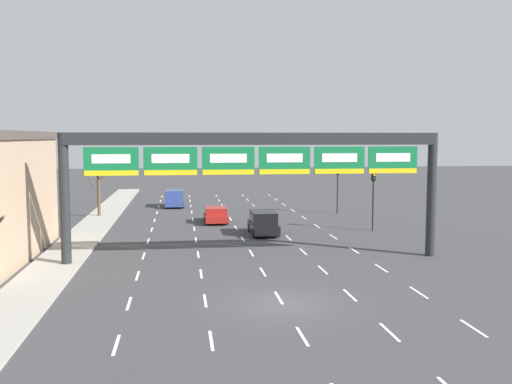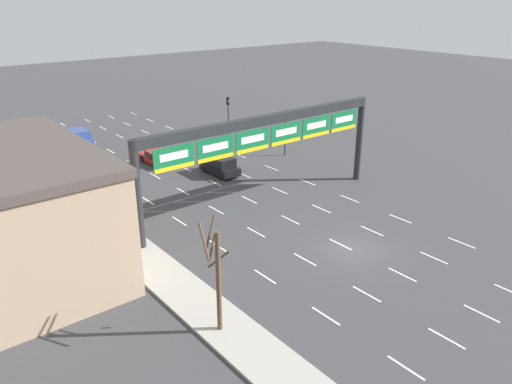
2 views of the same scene
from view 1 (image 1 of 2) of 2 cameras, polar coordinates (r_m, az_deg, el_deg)
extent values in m
plane|color=#3D3D3F|center=(25.10, 2.68, -11.16)|extent=(220.00, 220.00, 0.00)
cube|color=#A8A399|center=(25.68, -23.50, -11.06)|extent=(2.80, 110.00, 0.15)
cube|color=white|center=(21.06, -13.81, -14.63)|extent=(0.12, 2.00, 0.01)
cube|color=white|center=(25.79, -12.59, -10.82)|extent=(0.12, 2.00, 0.01)
cube|color=white|center=(30.61, -11.77, -8.20)|extent=(0.12, 2.00, 0.01)
cube|color=white|center=(35.47, -11.18, -6.29)|extent=(0.12, 2.00, 0.01)
cube|color=white|center=(40.37, -10.73, -4.84)|extent=(0.12, 2.00, 0.01)
cube|color=white|center=(45.29, -10.39, -3.71)|extent=(0.12, 2.00, 0.01)
cube|color=white|center=(50.23, -10.11, -2.80)|extent=(0.12, 2.00, 0.01)
cube|color=white|center=(55.18, -9.88, -2.05)|extent=(0.12, 2.00, 0.01)
cube|color=white|center=(60.14, -9.69, -1.43)|extent=(0.12, 2.00, 0.01)
cube|color=white|center=(65.10, -9.53, -0.90)|extent=(0.12, 2.00, 0.01)
cube|color=white|center=(70.07, -9.39, -0.45)|extent=(0.12, 2.00, 0.01)
cube|color=white|center=(20.96, -4.51, -14.58)|extent=(0.12, 2.00, 0.01)
cube|color=white|center=(25.71, -5.11, -10.76)|extent=(0.12, 2.00, 0.01)
cube|color=white|center=(30.54, -5.52, -8.14)|extent=(0.12, 2.00, 0.01)
cube|color=white|center=(35.41, -5.81, -6.23)|extent=(0.12, 2.00, 0.01)
cube|color=white|center=(40.32, -6.03, -4.79)|extent=(0.12, 2.00, 0.01)
cube|color=white|center=(45.25, -6.20, -3.66)|extent=(0.12, 2.00, 0.01)
cube|color=white|center=(50.19, -6.34, -2.76)|extent=(0.12, 2.00, 0.01)
cube|color=white|center=(55.14, -6.45, -2.01)|extent=(0.12, 2.00, 0.01)
cube|color=white|center=(60.10, -6.54, -1.39)|extent=(0.12, 2.00, 0.01)
cube|color=white|center=(65.07, -6.62, -0.86)|extent=(0.12, 2.00, 0.01)
cube|color=white|center=(70.04, -6.69, -0.41)|extent=(0.12, 2.00, 0.01)
cube|color=white|center=(21.37, 4.64, -14.18)|extent=(0.12, 2.00, 0.01)
cube|color=white|center=(26.05, 2.28, -10.53)|extent=(0.12, 2.00, 0.01)
cube|color=white|center=(30.82, 0.68, -7.98)|extent=(0.12, 2.00, 0.01)
cube|color=white|center=(35.66, -0.47, -6.12)|extent=(0.12, 2.00, 0.01)
cube|color=white|center=(40.54, -1.35, -4.71)|extent=(0.12, 2.00, 0.01)
cube|color=white|center=(45.44, -2.03, -3.59)|extent=(0.12, 2.00, 0.01)
cube|color=white|center=(50.36, -2.58, -2.70)|extent=(0.12, 2.00, 0.01)
cube|color=white|center=(55.30, -3.03, -1.96)|extent=(0.12, 2.00, 0.01)
cube|color=white|center=(60.25, -3.40, -1.35)|extent=(0.12, 2.00, 0.01)
cube|color=white|center=(65.20, -3.72, -0.83)|extent=(0.12, 2.00, 0.01)
cube|color=white|center=(70.16, -4.00, -0.38)|extent=(0.12, 2.00, 0.01)
cube|color=white|center=(22.27, 13.21, -13.49)|extent=(0.12, 2.00, 0.01)
cube|color=white|center=(26.79, 9.37, -10.14)|extent=(0.12, 2.00, 0.01)
cube|color=white|center=(31.45, 6.70, -7.75)|extent=(0.12, 2.00, 0.01)
cube|color=white|center=(36.21, 4.75, -5.96)|extent=(0.12, 2.00, 0.01)
cube|color=white|center=(41.02, 3.26, -4.59)|extent=(0.12, 2.00, 0.01)
cube|color=white|center=(45.87, 2.08, -3.51)|extent=(0.12, 2.00, 0.01)
cube|color=white|center=(50.75, 1.14, -2.63)|extent=(0.12, 2.00, 0.01)
cube|color=white|center=(55.65, 0.36, -1.91)|extent=(0.12, 2.00, 0.01)
cube|color=white|center=(60.57, -0.29, -1.30)|extent=(0.12, 2.00, 0.01)
cube|color=white|center=(65.50, -0.84, -0.78)|extent=(0.12, 2.00, 0.01)
cube|color=white|center=(70.44, -1.32, -0.34)|extent=(0.12, 2.00, 0.01)
cube|color=white|center=(23.60, 20.91, -12.61)|extent=(0.12, 2.00, 0.01)
cube|color=white|center=(27.90, 15.96, -9.64)|extent=(0.12, 2.00, 0.01)
cube|color=white|center=(32.41, 12.41, -7.44)|extent=(0.12, 2.00, 0.01)
cube|color=white|center=(37.04, 9.76, -5.76)|extent=(0.12, 2.00, 0.01)
cube|color=white|center=(41.75, 7.72, -4.45)|extent=(0.12, 2.00, 0.01)
cube|color=white|center=(46.53, 6.10, -3.41)|extent=(0.12, 2.00, 0.01)
cube|color=white|center=(51.35, 4.79, -2.55)|extent=(0.12, 2.00, 0.01)
cube|color=white|center=(56.20, 3.70, -1.85)|extent=(0.12, 2.00, 0.01)
cube|color=white|center=(61.07, 2.78, -1.25)|extent=(0.12, 2.00, 0.01)
cube|color=white|center=(65.96, 2.01, -0.74)|extent=(0.12, 2.00, 0.01)
cube|color=white|center=(70.87, 1.34, -0.31)|extent=(0.12, 2.00, 0.01)
cylinder|color=#232628|center=(33.31, -18.59, -0.76)|extent=(0.56, 0.56, 7.45)
cylinder|color=#232628|center=(35.97, 17.14, -0.27)|extent=(0.56, 0.56, 7.45)
cube|color=#232628|center=(32.79, -0.02, 5.34)|extent=(21.40, 0.60, 0.70)
cube|color=#116B38|center=(32.41, -14.28, 2.99)|extent=(2.99, 0.08, 1.57)
cube|color=white|center=(32.36, -14.29, 3.23)|extent=(2.09, 0.02, 0.50)
cube|color=yellow|center=(32.40, -14.26, 1.84)|extent=(2.93, 0.02, 0.28)
cube|color=#116B38|center=(32.20, -8.54, 3.08)|extent=(2.99, 0.08, 1.57)
cube|color=white|center=(32.15, -8.55, 3.33)|extent=(2.09, 0.02, 0.50)
cube|color=yellow|center=(32.18, -8.53, 1.93)|extent=(2.93, 0.02, 0.28)
cube|color=#116B38|center=(32.30, -2.79, 3.14)|extent=(2.99, 0.08, 1.57)
cube|color=white|center=(32.25, -2.78, 3.39)|extent=(2.09, 0.02, 0.50)
cube|color=yellow|center=(32.29, -2.78, 2.00)|extent=(2.93, 0.02, 0.28)
cube|color=#116B38|center=(32.73, 2.87, 3.17)|extent=(2.99, 0.08, 1.57)
cube|color=white|center=(32.68, 2.89, 3.42)|extent=(2.09, 0.02, 0.50)
cube|color=yellow|center=(32.72, 2.88, 2.04)|extent=(2.93, 0.02, 0.28)
cube|color=#116B38|center=(33.47, 8.34, 3.17)|extent=(2.99, 0.08, 1.57)
cube|color=white|center=(33.42, 8.36, 3.41)|extent=(2.09, 0.02, 0.50)
cube|color=yellow|center=(33.46, 8.34, 2.07)|extent=(2.93, 0.02, 0.28)
cube|color=#116B38|center=(34.49, 13.52, 3.15)|extent=(2.99, 0.08, 1.57)
cube|color=white|center=(34.44, 13.56, 3.38)|extent=(2.09, 0.02, 0.50)
cube|color=yellow|center=(34.48, 13.53, 2.07)|extent=(2.93, 0.02, 0.28)
cube|color=navy|center=(59.44, -8.16, -0.99)|extent=(1.87, 3.99, 0.64)
cube|color=navy|center=(59.31, -8.17, -0.24)|extent=(1.72, 2.79, 0.93)
cube|color=black|center=(59.31, -8.17, -0.24)|extent=(1.76, 2.57, 0.67)
cylinder|color=black|center=(60.66, -8.95, -1.05)|extent=(0.22, 0.66, 0.66)
cylinder|color=black|center=(60.64, -7.34, -1.03)|extent=(0.22, 0.66, 0.66)
cylinder|color=black|center=(58.29, -9.00, -1.32)|extent=(0.22, 0.66, 0.66)
cylinder|color=black|center=(58.27, -7.33, -1.30)|extent=(0.22, 0.66, 0.66)
cube|color=black|center=(42.32, 0.73, -3.52)|extent=(1.88, 4.22, 0.70)
cube|color=black|center=(42.16, 0.74, -2.50)|extent=(1.73, 2.96, 0.83)
cube|color=black|center=(42.16, 0.74, -2.50)|extent=(1.76, 2.72, 0.60)
cylinder|color=black|center=(43.48, -0.62, -3.57)|extent=(0.22, 0.66, 0.66)
cylinder|color=black|center=(43.72, 1.59, -3.52)|extent=(0.22, 0.66, 0.66)
cylinder|color=black|center=(41.00, -0.20, -4.13)|extent=(0.22, 0.66, 0.66)
cylinder|color=black|center=(41.25, 2.15, -4.07)|extent=(0.22, 0.66, 0.66)
cube|color=maroon|center=(48.38, -4.06, -2.48)|extent=(1.87, 4.30, 0.55)
cube|color=maroon|center=(48.05, -4.04, -1.86)|extent=(1.72, 2.24, 0.56)
cube|color=black|center=(48.05, -4.04, -1.86)|extent=(1.76, 2.06, 0.41)
cylinder|color=black|center=(49.63, -5.12, -2.46)|extent=(0.22, 0.66, 0.66)
cylinder|color=black|center=(49.73, -3.17, -2.43)|extent=(0.22, 0.66, 0.66)
cylinder|color=black|center=(47.08, -4.99, -2.89)|extent=(0.22, 0.66, 0.66)
cylinder|color=black|center=(47.18, -2.93, -2.86)|extent=(0.22, 0.66, 0.66)
cylinder|color=black|center=(44.68, 11.61, -1.37)|extent=(0.12, 0.12, 3.86)
cube|color=black|center=(44.46, 11.67, 1.68)|extent=(0.30, 0.24, 0.90)
sphere|color=#3D0E0C|center=(44.32, 11.74, 2.05)|extent=(0.20, 0.20, 0.20)
sphere|color=gold|center=(44.33, 11.73, 1.66)|extent=(0.20, 0.20, 0.20)
sphere|color=#0E3515|center=(44.36, 11.72, 1.28)|extent=(0.20, 0.20, 0.20)
cylinder|color=black|center=(54.19, 8.15, -0.21)|extent=(0.12, 0.12, 3.68)
cube|color=black|center=(54.01, 8.18, 2.21)|extent=(0.30, 0.24, 0.90)
sphere|color=#3D0E0C|center=(53.87, 8.22, 2.52)|extent=(0.20, 0.20, 0.20)
sphere|color=gold|center=(53.88, 8.22, 2.20)|extent=(0.20, 0.20, 0.20)
sphere|color=#0E3515|center=(53.90, 8.21, 1.88)|extent=(0.20, 0.20, 0.20)
cylinder|color=brown|center=(53.04, -15.47, 0.22)|extent=(0.28, 0.28, 4.66)
cylinder|color=brown|center=(52.89, -15.14, 2.12)|extent=(0.19, 0.81, 1.49)
cylinder|color=brown|center=(52.28, -15.45, 2.18)|extent=(1.32, 0.42, 1.03)
cylinder|color=brown|center=(52.64, -16.21, 1.08)|extent=(0.99, 1.35, 1.29)
camera|label=2|loc=(21.25, -85.57, 24.31)|focal=35.00mm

